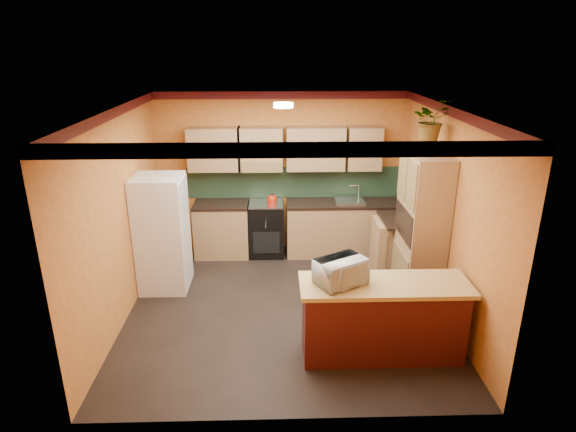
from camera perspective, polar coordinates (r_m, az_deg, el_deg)
The scene contains 15 objects.
room_shell at distance 6.24m, azimuth -0.28°, elevation 7.42°, with size 4.24×4.24×2.72m.
base_cabinets_back at distance 8.19m, azimuth 1.80°, elevation -1.55°, with size 3.65×0.60×0.88m, color tan.
countertop_back at distance 8.04m, azimuth 1.83°, elevation 1.50°, with size 3.65×0.62×0.04m, color black.
stove at distance 8.18m, azimuth -2.58°, elevation -1.50°, with size 0.58×0.58×0.91m, color black.
kettle at distance 7.94m, azimuth -1.92°, elevation 2.04°, with size 0.17×0.17×0.18m, color #AA1D0B, non-canonical shape.
sink at distance 8.11m, azimuth 7.31°, elevation 1.78°, with size 0.48×0.40×0.03m, color silver.
base_cabinets_right at distance 7.65m, azimuth 13.08°, elevation -3.71°, with size 0.60×0.80×0.88m, color tan.
countertop_right at distance 7.48m, azimuth 13.35°, elevation -0.48°, with size 0.62×0.80×0.04m, color black.
fridge at distance 7.14m, azimuth -14.71°, elevation -2.04°, with size 0.68×0.66×1.70m, color white.
pantry at distance 6.75m, azimuth 15.49°, elevation -1.58°, with size 0.48×0.90×2.10m, color tan.
fern_pot at distance 6.48m, azimuth 16.28°, elevation 7.92°, with size 0.22×0.22×0.16m, color brown.
fern at distance 6.42m, azimuth 16.58°, elevation 10.89°, with size 0.47×0.41×0.52m, color tan.
breakfast_bar at distance 5.72m, azimuth 11.10°, elevation -12.13°, with size 1.80×0.55×0.88m, color #4F1412.
bar_top at distance 5.49m, azimuth 11.43°, elevation -8.01°, with size 1.90×0.65×0.05m, color tan.
microwave at distance 5.33m, azimuth 6.26°, elevation -6.56°, with size 0.53×0.36×0.29m, color white.
Camera 1 is at (-0.13, -5.81, 3.45)m, focal length 30.00 mm.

